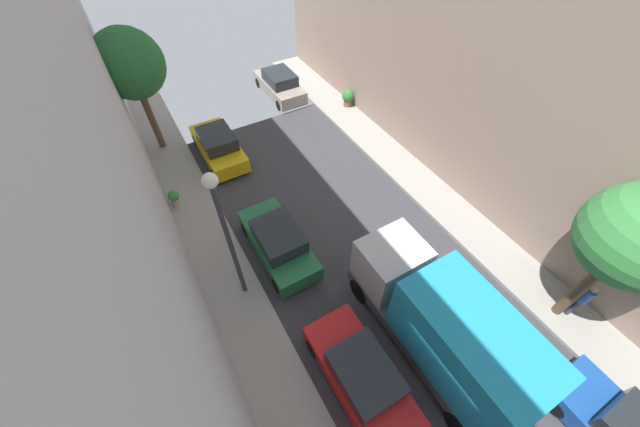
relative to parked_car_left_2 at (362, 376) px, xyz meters
name	(u,v)px	position (x,y,z in m)	size (l,w,h in m)	color
ground	(447,370)	(2.70, -1.12, -0.72)	(32.00, 32.00, 0.00)	#38383D
sidewalk_right	(548,299)	(7.70, -1.12, -0.64)	(2.00, 44.00, 0.15)	gray
parked_car_left_2	(362,376)	(0.00, 0.00, 0.00)	(1.78, 4.20, 1.57)	red
parked_car_left_3	(278,242)	(0.00, 5.81, 0.00)	(1.78, 4.20, 1.57)	#1E6638
parked_car_left_4	(218,146)	(0.00, 12.90, 0.00)	(1.78, 4.20, 1.57)	gold
parked_car_right_2	(280,85)	(5.40, 16.85, 0.00)	(1.78, 4.20, 1.57)	gray
delivery_truck	(444,326)	(2.70, -0.27, 1.07)	(2.26, 6.60, 3.38)	#4C4C51
pedestrian	(582,299)	(7.82, -1.80, 0.35)	(0.40, 0.36, 1.72)	#2D334C
street_tree_0	(129,65)	(-2.43, 15.18, 3.90)	(3.10, 3.10, 6.05)	brown
street_tree_1	(638,238)	(7.48, -1.57, 3.77)	(3.01, 3.01, 5.88)	brown
potted_plant_2	(174,197)	(-2.93, 10.51, -0.11)	(0.50, 0.50, 0.82)	#B2A899
potted_plant_4	(348,97)	(8.31, 13.49, 0.01)	(0.72, 0.72, 1.02)	brown
lamp_post	(224,225)	(-1.90, 4.86, 3.24)	(0.44, 0.44, 5.84)	#333338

